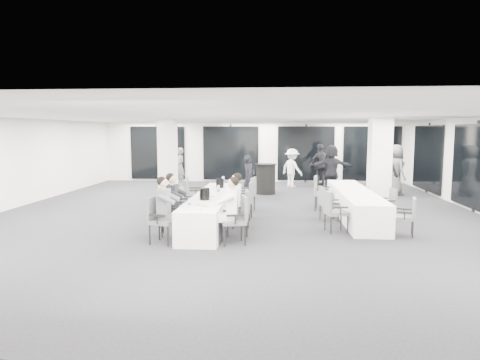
# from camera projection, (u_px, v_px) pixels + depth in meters

# --- Properties ---
(room) EXTENTS (14.04, 16.04, 2.84)m
(room) POSITION_uv_depth(u_px,v_px,m) (268.00, 164.00, 13.15)
(room) COLOR black
(room) RESTS_ON ground
(column_left) EXTENTS (0.60, 0.60, 2.80)m
(column_left) POSITION_uv_depth(u_px,v_px,m) (168.00, 158.00, 15.52)
(column_left) COLOR silver
(column_left) RESTS_ON floor
(column_right) EXTENTS (0.60, 0.60, 2.80)m
(column_right) POSITION_uv_depth(u_px,v_px,m) (379.00, 164.00, 12.76)
(column_right) COLOR silver
(column_right) RESTS_ON floor
(banquet_table_main) EXTENTS (0.90, 5.00, 0.75)m
(banquet_table_main) POSITION_uv_depth(u_px,v_px,m) (212.00, 209.00, 11.12)
(banquet_table_main) COLOR white
(banquet_table_main) RESTS_ON floor
(banquet_table_side) EXTENTS (0.90, 5.00, 0.75)m
(banquet_table_side) POSITION_uv_depth(u_px,v_px,m) (354.00, 204.00, 11.93)
(banquet_table_side) COLOR white
(banquet_table_side) RESTS_ON floor
(cocktail_table) EXTENTS (0.83, 0.83, 1.15)m
(cocktail_table) POSITION_uv_depth(u_px,v_px,m) (266.00, 179.00, 16.24)
(cocktail_table) COLOR black
(cocktail_table) RESTS_ON floor
(chair_main_left_near) EXTENTS (0.60, 0.64, 1.00)m
(chair_main_left_near) POSITION_uv_depth(u_px,v_px,m) (159.00, 217.00, 9.14)
(chair_main_left_near) COLOR #575A5F
(chair_main_left_near) RESTS_ON floor
(chair_main_left_second) EXTENTS (0.61, 0.65, 1.03)m
(chair_main_left_second) POSITION_uv_depth(u_px,v_px,m) (168.00, 210.00, 9.84)
(chair_main_left_second) COLOR #575A5F
(chair_main_left_second) RESTS_ON floor
(chair_main_left_mid) EXTENTS (0.61, 0.64, 1.00)m
(chair_main_left_mid) POSITION_uv_depth(u_px,v_px,m) (177.00, 204.00, 10.78)
(chair_main_left_mid) COLOR #575A5F
(chair_main_left_mid) RESTS_ON floor
(chair_main_left_fourth) EXTENTS (0.44, 0.49, 0.86)m
(chair_main_left_fourth) POSITION_uv_depth(u_px,v_px,m) (186.00, 201.00, 11.76)
(chair_main_left_fourth) COLOR #575A5F
(chair_main_left_fourth) RESTS_ON floor
(chair_main_left_far) EXTENTS (0.61, 0.64, 1.02)m
(chair_main_left_far) POSITION_uv_depth(u_px,v_px,m) (193.00, 192.00, 12.79)
(chair_main_left_far) COLOR #575A5F
(chair_main_left_far) RESTS_ON floor
(chair_main_right_near) EXTENTS (0.63, 0.66, 1.02)m
(chair_main_right_near) POSITION_uv_depth(u_px,v_px,m) (237.00, 217.00, 9.07)
(chair_main_right_near) COLOR #575A5F
(chair_main_right_near) RESTS_ON floor
(chair_main_right_second) EXTENTS (0.59, 0.64, 1.04)m
(chair_main_right_second) POSITION_uv_depth(u_px,v_px,m) (241.00, 209.00, 9.86)
(chair_main_right_second) COLOR #575A5F
(chair_main_right_second) RESTS_ON floor
(chair_main_right_mid) EXTENTS (0.54, 0.57, 0.89)m
(chair_main_right_mid) POSITION_uv_depth(u_px,v_px,m) (243.00, 207.00, 10.66)
(chair_main_right_mid) COLOR #575A5F
(chair_main_right_mid) RESTS_ON floor
(chair_main_right_fourth) EXTENTS (0.55, 0.60, 1.02)m
(chair_main_right_fourth) POSITION_uv_depth(u_px,v_px,m) (246.00, 198.00, 11.56)
(chair_main_right_fourth) COLOR #575A5F
(chair_main_right_fourth) RESTS_ON floor
(chair_main_right_far) EXTENTS (0.61, 0.64, 1.02)m
(chair_main_right_far) POSITION_uv_depth(u_px,v_px,m) (248.00, 192.00, 12.70)
(chair_main_right_far) COLOR #575A5F
(chair_main_right_far) RESTS_ON floor
(chair_side_left_near) EXTENTS (0.59, 0.62, 0.97)m
(chair_side_left_near) POSITION_uv_depth(u_px,v_px,m) (333.00, 209.00, 10.12)
(chair_side_left_near) COLOR #575A5F
(chair_side_left_near) RESTS_ON floor
(chair_side_left_mid) EXTENTS (0.54, 0.57, 0.91)m
(chair_side_left_mid) POSITION_uv_depth(u_px,v_px,m) (327.00, 201.00, 11.44)
(chair_side_left_mid) COLOR #575A5F
(chair_side_left_mid) RESTS_ON floor
(chair_side_left_far) EXTENTS (0.60, 0.64, 1.03)m
(chair_side_left_far) POSITION_uv_depth(u_px,v_px,m) (320.00, 191.00, 12.97)
(chair_side_left_far) COLOR #575A5F
(chair_side_left_far) RESTS_ON floor
(chair_side_right_near) EXTENTS (0.54, 0.57, 0.88)m
(chair_side_right_near) POSITION_uv_depth(u_px,v_px,m) (408.00, 214.00, 9.76)
(chair_side_right_near) COLOR #575A5F
(chair_side_right_near) RESTS_ON floor
(chair_side_right_mid) EXTENTS (0.50, 0.53, 0.87)m
(chair_side_right_mid) POSITION_uv_depth(u_px,v_px,m) (388.00, 202.00, 11.45)
(chair_side_right_mid) COLOR #575A5F
(chair_side_right_mid) RESTS_ON floor
(chair_side_right_far) EXTENTS (0.59, 0.62, 0.97)m
(chair_side_right_far) POSITION_uv_depth(u_px,v_px,m) (375.00, 192.00, 12.99)
(chair_side_right_far) COLOR #575A5F
(chair_side_right_far) RESTS_ON floor
(seated_guest_a) EXTENTS (0.50, 0.38, 1.44)m
(seated_guest_a) POSITION_uv_depth(u_px,v_px,m) (167.00, 206.00, 9.08)
(seated_guest_a) COLOR #55575D
(seated_guest_a) RESTS_ON floor
(seated_guest_b) EXTENTS (0.50, 0.38, 1.44)m
(seated_guest_b) POSITION_uv_depth(u_px,v_px,m) (175.00, 200.00, 9.81)
(seated_guest_b) COLOR black
(seated_guest_b) RESTS_ON floor
(seated_guest_c) EXTENTS (0.50, 0.38, 1.44)m
(seated_guest_c) POSITION_uv_depth(u_px,v_px,m) (229.00, 206.00, 9.03)
(seated_guest_c) COLOR white
(seated_guest_c) RESTS_ON floor
(seated_guest_d) EXTENTS (0.50, 0.38, 1.44)m
(seated_guest_d) POSITION_uv_depth(u_px,v_px,m) (233.00, 200.00, 9.84)
(seated_guest_d) COLOR white
(seated_guest_d) RESTS_ON floor
(standing_guest_a) EXTENTS (0.76, 0.81, 1.75)m
(standing_guest_a) POSITION_uv_depth(u_px,v_px,m) (249.00, 174.00, 15.17)
(standing_guest_a) COLOR black
(standing_guest_a) RESTS_ON floor
(standing_guest_c) EXTENTS (1.28, 1.28, 1.85)m
(standing_guest_c) POSITION_uv_depth(u_px,v_px,m) (292.00, 165.00, 18.19)
(standing_guest_c) COLOR white
(standing_guest_c) RESTS_ON floor
(standing_guest_d) EXTENTS (1.41, 1.17, 2.09)m
(standing_guest_d) POSITION_uv_depth(u_px,v_px,m) (320.00, 162.00, 18.42)
(standing_guest_d) COLOR black
(standing_guest_d) RESTS_ON floor
(standing_guest_e) EXTENTS (0.96, 1.19, 2.14)m
(standing_guest_e) POSITION_uv_depth(u_px,v_px,m) (395.00, 166.00, 15.98)
(standing_guest_e) COLOR #55575D
(standing_guest_e) RESTS_ON floor
(standing_guest_f) EXTENTS (1.94, 0.80, 2.09)m
(standing_guest_f) POSITION_uv_depth(u_px,v_px,m) (331.00, 165.00, 17.17)
(standing_guest_f) COLOR black
(standing_guest_f) RESTS_ON floor
(standing_guest_g) EXTENTS (0.86, 0.88, 1.89)m
(standing_guest_g) POSITION_uv_depth(u_px,v_px,m) (180.00, 164.00, 18.65)
(standing_guest_g) COLOR #55575D
(standing_guest_g) RESTS_ON floor
(standing_guest_h) EXTENTS (0.81, 1.04, 1.89)m
(standing_guest_h) POSITION_uv_depth(u_px,v_px,m) (388.00, 171.00, 15.41)
(standing_guest_h) COLOR black
(standing_guest_h) RESTS_ON floor
(ice_bucket_near) EXTENTS (0.25, 0.25, 0.28)m
(ice_bucket_near) POSITION_uv_depth(u_px,v_px,m) (205.00, 194.00, 10.25)
(ice_bucket_near) COLOR black
(ice_bucket_near) RESTS_ON banquet_table_main
(ice_bucket_far) EXTENTS (0.23, 0.23, 0.26)m
(ice_bucket_far) POSITION_uv_depth(u_px,v_px,m) (220.00, 183.00, 12.44)
(ice_bucket_far) COLOR black
(ice_bucket_far) RESTS_ON banquet_table_main
(water_bottle_a) EXTENTS (0.06, 0.06, 0.20)m
(water_bottle_a) POSITION_uv_depth(u_px,v_px,m) (190.00, 203.00, 9.23)
(water_bottle_a) COLOR silver
(water_bottle_a) RESTS_ON banquet_table_main
(water_bottle_b) EXTENTS (0.07, 0.07, 0.22)m
(water_bottle_b) POSITION_uv_depth(u_px,v_px,m) (218.00, 190.00, 11.23)
(water_bottle_b) COLOR silver
(water_bottle_b) RESTS_ON banquet_table_main
(water_bottle_c) EXTENTS (0.07, 0.07, 0.23)m
(water_bottle_c) POSITION_uv_depth(u_px,v_px,m) (223.00, 180.00, 13.28)
(water_bottle_c) COLOR silver
(water_bottle_c) RESTS_ON banquet_table_main
(plate_a) EXTENTS (0.21, 0.21, 0.03)m
(plate_a) POSITION_uv_depth(u_px,v_px,m) (199.00, 205.00, 9.45)
(plate_a) COLOR white
(plate_a) RESTS_ON banquet_table_main
(plate_b) EXTENTS (0.18, 0.18, 0.03)m
(plate_b) POSITION_uv_depth(u_px,v_px,m) (205.00, 206.00, 9.29)
(plate_b) COLOR white
(plate_b) RESTS_ON banquet_table_main
(plate_c) EXTENTS (0.20, 0.20, 0.03)m
(plate_c) POSITION_uv_depth(u_px,v_px,m) (210.00, 197.00, 10.69)
(plate_c) COLOR white
(plate_c) RESTS_ON banquet_table_main
(wine_glass) EXTENTS (0.07, 0.07, 0.19)m
(wine_glass) POSITION_uv_depth(u_px,v_px,m) (201.00, 204.00, 8.82)
(wine_glass) COLOR silver
(wine_glass) RESTS_ON banquet_table_main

